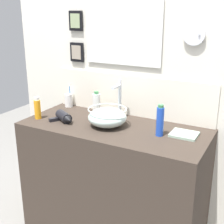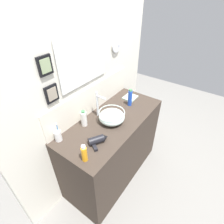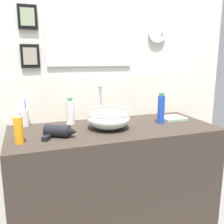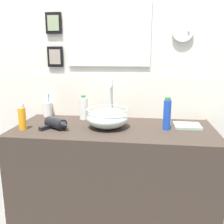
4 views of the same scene
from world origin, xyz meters
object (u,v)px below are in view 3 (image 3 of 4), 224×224
object	(u,v)px
shampoo_bottle	(161,109)
hand_towel	(172,118)
hair_drier	(59,131)
soap_dispenser	(70,112)
glass_bowl_sink	(109,118)
faucet	(100,98)
lotion_bottle	(19,129)
toothbrush_cup	(24,118)

from	to	relation	value
shampoo_bottle	hand_towel	bearing A→B (deg)	28.06
hair_drier	hand_towel	bearing A→B (deg)	10.68
hair_drier	soap_dispenser	xyz separation A→B (m)	(0.11, 0.26, 0.05)
glass_bowl_sink	faucet	xyz separation A→B (m)	(0.00, 0.17, 0.10)
hand_towel	lotion_bottle	bearing A→B (deg)	-169.50
hair_drier	glass_bowl_sink	bearing A→B (deg)	12.84
shampoo_bottle	soap_dispenser	xyz separation A→B (m)	(-0.57, 0.18, -0.02)
hair_drier	faucet	bearing A→B (deg)	37.98
toothbrush_cup	lotion_bottle	world-z (taller)	toothbrush_cup
soap_dispenser	hand_towel	xyz separation A→B (m)	(0.71, -0.11, -0.07)
faucet	toothbrush_cup	world-z (taller)	faucet
faucet	soap_dispenser	xyz separation A→B (m)	(-0.20, 0.02, -0.08)
glass_bowl_sink	shampoo_bottle	size ratio (longest dim) A/B	1.29
glass_bowl_sink	soap_dispenser	distance (m)	0.28
toothbrush_cup	hand_towel	xyz separation A→B (m)	(1.00, -0.15, -0.05)
lotion_bottle	soap_dispenser	size ratio (longest dim) A/B	0.94
faucet	toothbrush_cup	distance (m)	0.51
glass_bowl_sink	shampoo_bottle	distance (m)	0.37
toothbrush_cup	soap_dispenser	size ratio (longest dim) A/B	1.09
lotion_bottle	shampoo_bottle	xyz separation A→B (m)	(0.89, 0.12, 0.02)
shampoo_bottle	hand_towel	xyz separation A→B (m)	(0.14, 0.07, -0.09)
faucet	hair_drier	xyz separation A→B (m)	(-0.31, -0.24, -0.13)
hair_drier	shampoo_bottle	world-z (taller)	shampoo_bottle
faucet	shampoo_bottle	world-z (taller)	faucet
shampoo_bottle	lotion_bottle	bearing A→B (deg)	-172.53
faucet	hand_towel	world-z (taller)	faucet
toothbrush_cup	lotion_bottle	distance (m)	0.35
toothbrush_cup	lotion_bottle	bearing A→B (deg)	-94.20
glass_bowl_sink	soap_dispenser	size ratio (longest dim) A/B	1.51
toothbrush_cup	hand_towel	size ratio (longest dim) A/B	1.14
glass_bowl_sink	hand_towel	bearing A→B (deg)	9.34
glass_bowl_sink	soap_dispenser	xyz separation A→B (m)	(-0.20, 0.19, 0.02)
faucet	lotion_bottle	xyz separation A→B (m)	(-0.52, -0.28, -0.09)
glass_bowl_sink	toothbrush_cup	distance (m)	0.55
lotion_bottle	soap_dispenser	distance (m)	0.44
glass_bowl_sink	hair_drier	xyz separation A→B (m)	(-0.31, -0.07, -0.03)
lotion_bottle	shampoo_bottle	bearing A→B (deg)	7.47
toothbrush_cup	hand_towel	bearing A→B (deg)	-8.75
hair_drier	toothbrush_cup	bearing A→B (deg)	120.46
toothbrush_cup	shampoo_bottle	xyz separation A→B (m)	(0.86, -0.23, 0.04)
faucet	lotion_bottle	size ratio (longest dim) A/B	1.76
glass_bowl_sink	hair_drier	distance (m)	0.32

